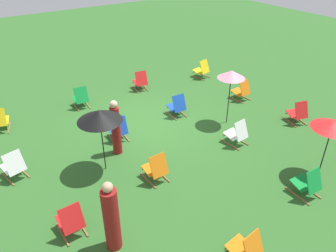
{
  "coord_description": "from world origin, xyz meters",
  "views": [
    {
      "loc": [
        4.97,
        8.52,
        5.81
      ],
      "look_at": [
        0.0,
        1.2,
        0.5
      ],
      "focal_mm": 35.12,
      "sensor_mm": 36.0,
      "label": 1
    }
  ],
  "objects": [
    {
      "name": "ground_plane",
      "position": [
        0.0,
        0.0,
        0.0
      ],
      "size": [
        40.0,
        40.0,
        0.0
      ],
      "primitive_type": "plane",
      "color": "#2D6026"
    },
    {
      "name": "deckchair_0",
      "position": [
        1.37,
        2.64,
        0.37
      ],
      "size": [
        0.5,
        0.77,
        0.83
      ],
      "rotation": [
        0.0,
        0.0,
        0.03
      ],
      "color": "olive",
      "rests_on": "ground"
    },
    {
      "name": "deckchair_1",
      "position": [
        1.44,
        -2.52,
        0.37
      ],
      "size": [
        0.53,
        0.79,
        0.83
      ],
      "rotation": [
        0.0,
        0.0,
        -0.08
      ],
      "color": "olive",
      "rests_on": "ground"
    },
    {
      "name": "deckchair_2",
      "position": [
        -1.44,
        5.28,
        0.37
      ],
      "size": [
        0.51,
        0.78,
        0.83
      ],
      "rotation": [
        0.0,
        0.0,
        -0.05
      ],
      "color": "olive",
      "rests_on": "ground"
    },
    {
      "name": "deckchair_3",
      "position": [
        1.29,
        0.29,
        0.37
      ],
      "size": [
        0.55,
        0.8,
        0.83
      ],
      "rotation": [
        0.0,
        0.0,
        -0.1
      ],
      "color": "olive",
      "rests_on": "ground"
    },
    {
      "name": "deckchair_4",
      "position": [
        3.88,
        3.14,
        0.37
      ],
      "size": [
        0.5,
        0.77,
        0.83
      ],
      "rotation": [
        0.0,
        0.0,
        0.03
      ],
      "color": "olive",
      "rests_on": "ground"
    },
    {
      "name": "deckchair_5",
      "position": [
        -1.64,
        2.6,
        0.37
      ],
      "size": [
        0.54,
        0.8,
        0.83
      ],
      "rotation": [
        0.0,
        0.0,
        0.09
      ],
      "color": "olive",
      "rests_on": "ground"
    },
    {
      "name": "deckchair_6",
      "position": [
        -4.03,
        0.41,
        0.37
      ],
      "size": [
        0.52,
        0.79,
        0.83
      ],
      "rotation": [
        0.0,
        0.0,
        0.06
      ],
      "color": "olive",
      "rests_on": "ground"
    },
    {
      "name": "deckchair_8",
      "position": [
        -4.32,
        2.82,
        0.37
      ],
      "size": [
        0.66,
        0.86,
        0.83
      ],
      "rotation": [
        0.0,
        0.0,
        -0.27
      ],
      "color": "olive",
      "rests_on": "ground"
    },
    {
      "name": "deckchair_9",
      "position": [
        4.3,
        -2.42,
        0.37
      ],
      "size": [
        0.68,
        0.87,
        0.83
      ],
      "rotation": [
        0.0,
        0.0,
        -0.3
      ],
      "color": "olive",
      "rests_on": "ground"
    },
    {
      "name": "deckchair_10",
      "position": [
        1.26,
        5.82,
        0.37
      ],
      "size": [
        0.56,
        0.81,
        0.83
      ],
      "rotation": [
        0.0,
        0.0,
        0.12
      ],
      "color": "olive",
      "rests_on": "ground"
    },
    {
      "name": "deckchair_11",
      "position": [
        -1.21,
        -2.63,
        0.37
      ],
      "size": [
        0.59,
        0.83,
        0.83
      ],
      "rotation": [
        0.0,
        0.0,
        -0.16
      ],
      "color": "olive",
      "rests_on": "ground"
    },
    {
      "name": "deckchair_12",
      "position": [
        4.48,
        0.41,
        0.37
      ],
      "size": [
        0.64,
        0.85,
        0.83
      ],
      "rotation": [
        0.0,
        0.0,
        0.23
      ],
      "color": "olive",
      "rests_on": "ground"
    },
    {
      "name": "deckchair_13",
      "position": [
        -1.17,
        0.05,
        0.37
      ],
      "size": [
        0.52,
        0.78,
        0.83
      ],
      "rotation": [
        0.0,
        0.0,
        -0.05
      ],
      "color": "olive",
      "rests_on": "ground"
    },
    {
      "name": "deckchair_14",
      "position": [
        -4.16,
        -2.2,
        0.37
      ],
      "size": [
        0.62,
        0.84,
        0.83
      ],
      "rotation": [
        0.0,
        0.0,
        0.2
      ],
      "color": "olive",
      "rests_on": "ground"
    },
    {
      "name": "umbrella_0",
      "position": [
        -2.31,
        1.45,
        1.78
      ],
      "size": [
        0.91,
        0.91,
        1.92
      ],
      "color": "black",
      "rests_on": "ground"
    },
    {
      "name": "umbrella_1",
      "position": [
        -2.45,
        4.99,
        1.58
      ],
      "size": [
        1.07,
        1.07,
        1.69
      ],
      "color": "black",
      "rests_on": "ground"
    },
    {
      "name": "umbrella_2",
      "position": [
        2.3,
        1.45,
        1.7
      ],
      "size": [
        1.18,
        1.18,
        1.86
      ],
      "color": "black",
      "rests_on": "ground"
    },
    {
      "name": "person_0",
      "position": [
        3.27,
        3.98,
        0.81
      ],
      "size": [
        0.47,
        0.47,
        1.74
      ],
      "rotation": [
        0.0,
        0.0,
        5.43
      ],
      "color": "maroon",
      "rests_on": "ground"
    },
    {
      "name": "person_1",
      "position": [
        1.65,
        0.93,
        0.84
      ],
      "size": [
        0.3,
        0.3,
        1.74
      ],
      "rotation": [
        0.0,
        0.0,
        1.65
      ],
      "color": "maroon",
      "rests_on": "ground"
    }
  ]
}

